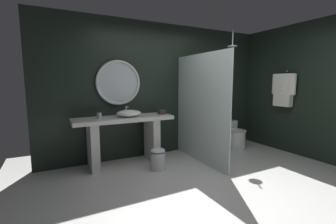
% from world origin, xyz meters
% --- Properties ---
extents(ground_plane, '(5.76, 5.76, 0.00)m').
position_xyz_m(ground_plane, '(0.00, 0.00, 0.00)').
color(ground_plane, silver).
extents(back_wall_panel, '(4.80, 0.10, 2.60)m').
position_xyz_m(back_wall_panel, '(0.00, 1.90, 1.30)').
color(back_wall_panel, black).
rests_on(back_wall_panel, ground_plane).
extents(side_wall_right, '(0.10, 2.47, 2.60)m').
position_xyz_m(side_wall_right, '(2.35, 0.76, 1.30)').
color(side_wall_right, black).
rests_on(side_wall_right, ground_plane).
extents(vanity_counter, '(1.71, 0.56, 0.86)m').
position_xyz_m(vanity_counter, '(-0.95, 1.55, 0.56)').
color(vanity_counter, silver).
rests_on(vanity_counter, ground_plane).
extents(vessel_sink, '(0.44, 0.36, 0.17)m').
position_xyz_m(vessel_sink, '(-0.86, 1.53, 0.92)').
color(vessel_sink, white).
rests_on(vessel_sink, vanity_counter).
extents(tumbler_cup, '(0.07, 0.07, 0.10)m').
position_xyz_m(tumbler_cup, '(-1.36, 1.56, 0.90)').
color(tumbler_cup, silver).
rests_on(tumbler_cup, vanity_counter).
extents(tissue_box, '(0.12, 0.13, 0.08)m').
position_xyz_m(tissue_box, '(-0.21, 1.54, 0.90)').
color(tissue_box, '#3D3323').
rests_on(tissue_box, vanity_counter).
extents(round_wall_mirror, '(0.81, 0.05, 0.81)m').
position_xyz_m(round_wall_mirror, '(-0.95, 1.81, 1.45)').
color(round_wall_mirror, silver).
extents(shower_glass_panel, '(0.02, 1.57, 1.96)m').
position_xyz_m(shower_glass_panel, '(0.34, 1.07, 0.98)').
color(shower_glass_panel, silver).
rests_on(shower_glass_panel, ground_plane).
extents(rain_shower_head, '(0.19, 0.19, 0.33)m').
position_xyz_m(rain_shower_head, '(1.30, 1.35, 2.21)').
color(rain_shower_head, silver).
extents(hanging_bathrobe, '(0.20, 0.52, 0.74)m').
position_xyz_m(hanging_bathrobe, '(2.21, 0.79, 1.32)').
color(hanging_bathrobe, silver).
extents(toilet, '(0.41, 0.58, 0.57)m').
position_xyz_m(toilet, '(1.54, 1.45, 0.26)').
color(toilet, white).
rests_on(toilet, ground_plane).
extents(waste_bin, '(0.25, 0.25, 0.36)m').
position_xyz_m(waste_bin, '(-0.53, 1.05, 0.18)').
color(waste_bin, silver).
rests_on(waste_bin, ground_plane).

